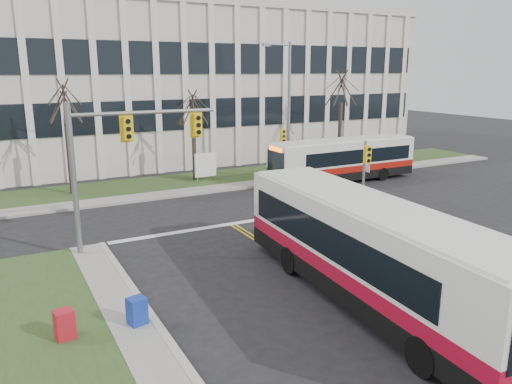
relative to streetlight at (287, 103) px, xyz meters
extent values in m
plane|color=black|center=(-8.03, -16.20, -5.19)|extent=(120.00, 120.00, 0.00)
cube|color=#9E9B93|center=(-3.03, -1.00, -5.12)|extent=(44.00, 1.60, 0.14)
cube|color=#2F481F|center=(-3.03, 1.80, -5.13)|extent=(44.00, 5.00, 0.12)
cube|color=beige|center=(-3.03, 13.80, 0.81)|extent=(40.00, 16.00, 12.00)
cylinder|color=slate|center=(-15.33, -9.00, -2.09)|extent=(0.22, 0.22, 6.20)
cylinder|color=slate|center=(-12.33, -9.00, 0.51)|extent=(6.00, 0.16, 0.16)
cube|color=yellow|center=(-13.13, -9.15, -0.09)|extent=(0.34, 0.24, 0.92)
cube|color=yellow|center=(-10.13, -9.15, -0.09)|extent=(0.34, 0.24, 0.92)
cylinder|color=slate|center=(-0.83, -9.20, -3.29)|extent=(0.14, 0.14, 3.80)
cube|color=yellow|center=(-0.83, -9.40, -2.09)|extent=(0.34, 0.24, 0.92)
cylinder|color=slate|center=(-0.83, -0.70, -3.29)|extent=(0.14, 0.14, 3.80)
cube|color=yellow|center=(-0.83, -0.90, -2.09)|extent=(0.34, 0.24, 0.92)
cylinder|color=slate|center=(0.17, 0.00, -0.59)|extent=(0.20, 0.20, 9.20)
cylinder|color=slate|center=(-0.73, 0.00, 3.81)|extent=(1.80, 0.14, 0.14)
cube|color=slate|center=(-1.63, 0.00, 3.76)|extent=(0.50, 0.25, 0.18)
cylinder|color=slate|center=(-6.13, 1.30, -4.69)|extent=(0.08, 0.08, 1.00)
cylinder|color=slate|center=(-4.93, 1.30, -4.69)|extent=(0.08, 0.08, 1.00)
cube|color=white|center=(-5.53, 1.30, -3.99)|extent=(1.50, 0.12, 1.60)
cylinder|color=#42352B|center=(-14.03, 1.80, -2.88)|extent=(0.28, 0.28, 4.62)
cylinder|color=#42352B|center=(-6.03, 2.00, -3.15)|extent=(0.28, 0.28, 4.09)
cylinder|color=#42352B|center=(5.97, 1.80, -2.72)|extent=(0.28, 0.28, 4.95)
cube|color=#163199|center=(-14.83, -15.88, -4.72)|extent=(0.60, 0.57, 0.95)
cube|color=#A61522|center=(-16.82, -15.71, -4.72)|extent=(0.56, 0.52, 0.95)
camera|label=1|loc=(-18.04, -29.27, 2.22)|focal=35.00mm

